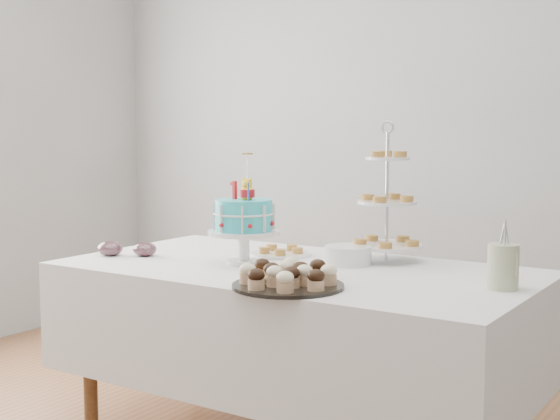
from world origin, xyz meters
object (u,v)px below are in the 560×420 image
Objects in this scene: tiered_stand at (387,203)px; pastry_plate at (281,252)px; table at (296,321)px; cupcake_tray at (288,275)px; plate_stack at (348,255)px; jam_bowl_a at (110,249)px; jam_bowl_b at (145,249)px; utensil_pitcher at (503,265)px; birthday_cake at (244,234)px; pie at (278,274)px.

tiered_stand is 0.52m from pastry_plate.
table is 4.81× the size of cupcake_tray.
plate_stack is 1.06m from jam_bowl_a.
jam_bowl_b is at bearing 165.60° from cupcake_tray.
cupcake_tray is at bearing -93.74° from tiered_stand.
plate_stack is 0.80× the size of utensil_pitcher.
tiered_stand is 1.08m from jam_bowl_b.
birthday_cake is 4.40× the size of jam_bowl_b.
jam_bowl_a is at bearing -150.89° from jam_bowl_b.
tiered_stand is (0.05, 0.70, 0.20)m from cupcake_tray.
plate_stack is 0.71m from utensil_pitcher.
tiered_stand is 5.67× the size of jam_bowl_b.
pie is 1.49× the size of plate_stack.
table is at bearing -44.24° from pastry_plate.
cupcake_tray is 0.76m from utensil_pitcher.
pastry_plate is 2.37× the size of jam_bowl_a.
table is 0.76m from jam_bowl_b.
jam_bowl_b is 0.43× the size of utensil_pitcher.
pie reaches higher than table.
pastry_plate is at bearing 99.69° from birthday_cake.
cupcake_tray reaches higher than jam_bowl_b.
jam_bowl_a is at bearing -152.44° from utensil_pitcher.
table is 0.35m from plate_stack.
pie is 1.10× the size of pastry_plate.
plate_stack is (0.15, 0.17, 0.27)m from table.
jam_bowl_a is at bearing -146.57° from pastry_plate.
utensil_pitcher reaches higher than pastry_plate.
utensil_pitcher reaches higher than jam_bowl_b.
cupcake_tray is 0.70m from pastry_plate.
cupcake_tray is 0.54m from plate_stack.
utensil_pitcher is (1.05, -0.18, 0.07)m from pastry_plate.
jam_bowl_a is (-0.94, 0.08, 0.00)m from pie.
birthday_cake is at bearing -147.19° from plate_stack.
cupcake_tray reaches higher than plate_stack.
pie is (0.10, -0.29, 0.25)m from table.
table is 7.86× the size of utensil_pitcher.
cupcake_tray is 1.63× the size of utensil_pitcher.
jam_bowl_a is 0.46× the size of utensil_pitcher.
cupcake_tray is 2.04× the size of plate_stack.
tiered_stand is (0.14, 0.62, 0.22)m from pie.
jam_bowl_b is at bearing -159.43° from birthday_cake.
pie is (0.32, -0.23, -0.10)m from birthday_cake.
pie is 2.61× the size of jam_bowl_a.
pastry_plate is 1.09× the size of utensil_pitcher.
jam_bowl_b is at bearing -154.50° from utensil_pitcher.
pastry_plate is (-0.21, 0.20, 0.24)m from table.
birthday_cake is 2.35× the size of plate_stack.
cupcake_tray is at bearing -8.54° from jam_bowl_a.
tiered_stand is at bearing 77.35° from pie.
table is 18.33× the size of jam_bowl_b.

